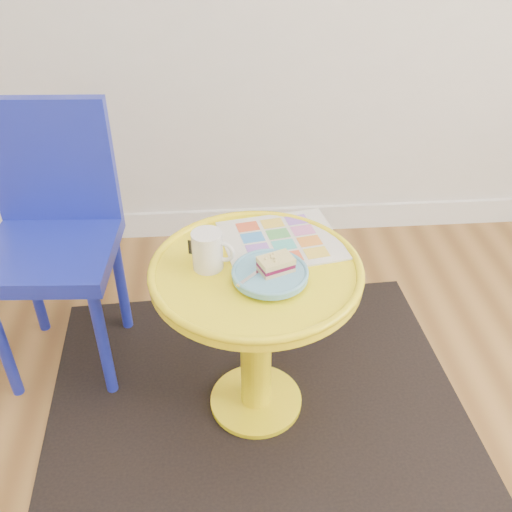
{
  "coord_description": "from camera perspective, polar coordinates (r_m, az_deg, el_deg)",
  "views": [
    {
      "loc": [
        -0.22,
        -0.23,
        1.44
      ],
      "look_at": [
        -0.13,
        0.98,
        0.58
      ],
      "focal_mm": 40.0,
      "sensor_mm": 36.0,
      "label": 1
    }
  ],
  "objects": [
    {
      "name": "side_table",
      "position": [
        1.61,
        -0.0,
        -5.58
      ],
      "size": [
        0.57,
        0.57,
        0.54
      ],
      "color": "yellow",
      "rests_on": "ground"
    },
    {
      "name": "fork",
      "position": [
        1.45,
        0.23,
        -1.57
      ],
      "size": [
        0.11,
        0.11,
        0.0
      ],
      "rotation": [
        0.0,
        0.0,
        -0.78
      ],
      "color": "silver",
      "rests_on": "plate"
    },
    {
      "name": "mug",
      "position": [
        1.49,
        -4.8,
        0.65
      ],
      "size": [
        0.11,
        0.08,
        0.11
      ],
      "rotation": [
        0.0,
        0.0,
        -0.38
      ],
      "color": "white",
      "rests_on": "side_table"
    },
    {
      "name": "plate",
      "position": [
        1.46,
        1.42,
        -1.82
      ],
      "size": [
        0.2,
        0.2,
        0.02
      ],
      "color": "#63AED3",
      "rests_on": "newspaper"
    },
    {
      "name": "cake_slice",
      "position": [
        1.45,
        2.0,
        -0.82
      ],
      "size": [
        0.1,
        0.08,
        0.04
      ],
      "rotation": [
        0.0,
        0.0,
        0.37
      ],
      "color": "#D3BC8C",
      "rests_on": "plate"
    },
    {
      "name": "chair",
      "position": [
        1.87,
        -19.63,
        2.86
      ],
      "size": [
        0.41,
        0.41,
        0.87
      ],
      "rotation": [
        0.0,
        0.0,
        -0.06
      ],
      "color": "#1B26B0",
      "rests_on": "ground"
    },
    {
      "name": "rug",
      "position": [
        1.88,
        0.0,
        -14.43
      ],
      "size": [
        1.35,
        1.16,
        0.01
      ],
      "primitive_type": "cube",
      "rotation": [
        0.0,
        0.0,
        0.05
      ],
      "color": "black",
      "rests_on": "ground"
    },
    {
      "name": "newspaper",
      "position": [
        1.62,
        2.51,
        1.58
      ],
      "size": [
        0.37,
        0.33,
        0.01
      ],
      "primitive_type": "cube",
      "rotation": [
        0.0,
        0.0,
        0.18
      ],
      "color": "silver",
      "rests_on": "side_table"
    }
  ]
}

